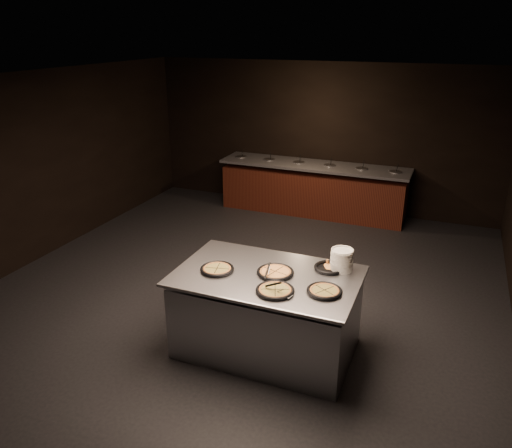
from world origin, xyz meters
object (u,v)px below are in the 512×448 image
(serving_counter, at_px, (267,314))
(pan_veggie_whole, at_px, (217,269))
(plate_stack, at_px, (342,260))
(pan_cheese_whole, at_px, (275,272))

(serving_counter, relative_size, pan_veggie_whole, 5.33)
(plate_stack, bearing_deg, pan_cheese_whole, -151.04)
(serving_counter, distance_m, pan_cheese_whole, 0.53)
(plate_stack, height_order, pan_cheese_whole, plate_stack)
(serving_counter, distance_m, pan_veggie_whole, 0.77)
(serving_counter, height_order, plate_stack, plate_stack)
(serving_counter, height_order, pan_cheese_whole, pan_cheese_whole)
(pan_veggie_whole, relative_size, pan_cheese_whole, 0.92)
(serving_counter, xyz_separation_m, pan_veggie_whole, (-0.55, -0.13, 0.52))
(serving_counter, xyz_separation_m, plate_stack, (0.73, 0.41, 0.63))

